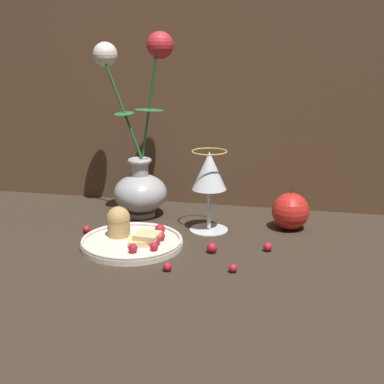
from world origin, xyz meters
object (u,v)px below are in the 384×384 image
plate_with_pastries (130,238)px  apple_beside_vase (291,211)px  vase (139,163)px  wine_glass (209,175)px

plate_with_pastries → apple_beside_vase: size_ratio=2.17×
apple_beside_vase → vase: bearing=176.2°
vase → apple_beside_vase: bearing=-3.8°
wine_glass → apple_beside_vase: bearing=14.9°
plate_with_pastries → wine_glass: 0.20m
vase → plate_with_pastries: size_ratio=2.05×
plate_with_pastries → apple_beside_vase: (0.29, 0.16, 0.02)m
vase → plate_with_pastries: bearing=-78.2°
vase → apple_beside_vase: (0.32, -0.02, -0.08)m
plate_with_pastries → apple_beside_vase: bearing=28.8°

